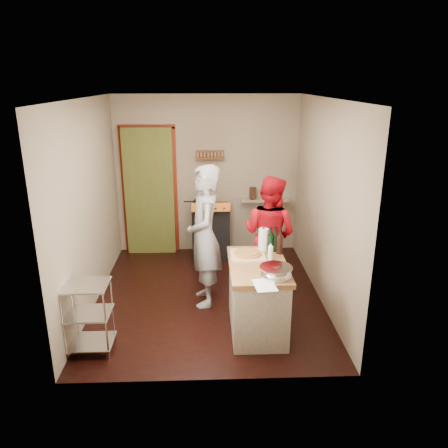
% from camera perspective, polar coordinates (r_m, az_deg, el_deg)
% --- Properties ---
extents(floor, '(3.50, 3.50, 0.00)m').
position_cam_1_polar(floor, '(6.04, -2.01, -9.37)').
color(floor, black).
rests_on(floor, ground).
extents(back_wall, '(3.00, 0.44, 2.60)m').
position_cam_1_polar(back_wall, '(7.35, -7.21, 5.02)').
color(back_wall, gray).
rests_on(back_wall, ground).
extents(left_wall, '(0.04, 3.50, 2.60)m').
position_cam_1_polar(left_wall, '(5.75, -17.28, 2.30)').
color(left_wall, gray).
rests_on(left_wall, ground).
extents(right_wall, '(0.04, 3.50, 2.60)m').
position_cam_1_polar(right_wall, '(5.76, 12.96, 2.67)').
color(right_wall, gray).
rests_on(right_wall, ground).
extents(ceiling, '(3.00, 3.50, 0.02)m').
position_cam_1_polar(ceiling, '(5.35, -2.34, 16.20)').
color(ceiling, white).
rests_on(ceiling, back_wall).
extents(stove, '(0.60, 0.63, 1.00)m').
position_cam_1_polar(stove, '(7.17, -1.74, -0.86)').
color(stove, black).
rests_on(stove, ground).
extents(wire_shelving, '(0.48, 0.40, 0.80)m').
position_cam_1_polar(wire_shelving, '(4.95, -17.28, -11.22)').
color(wire_shelving, silver).
rests_on(wire_shelving, ground).
extents(island, '(0.65, 1.26, 1.14)m').
position_cam_1_polar(island, '(5.13, 4.43, -9.14)').
color(island, beige).
rests_on(island, ground).
extents(person_stripe, '(0.50, 0.71, 1.83)m').
position_cam_1_polar(person_stripe, '(5.54, -2.56, -1.66)').
color(person_stripe, '#9D9DA1').
rests_on(person_stripe, ground).
extents(person_red, '(1.00, 0.97, 1.62)m').
position_cam_1_polar(person_red, '(5.98, 5.94, -1.31)').
color(person_red, red).
rests_on(person_red, ground).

